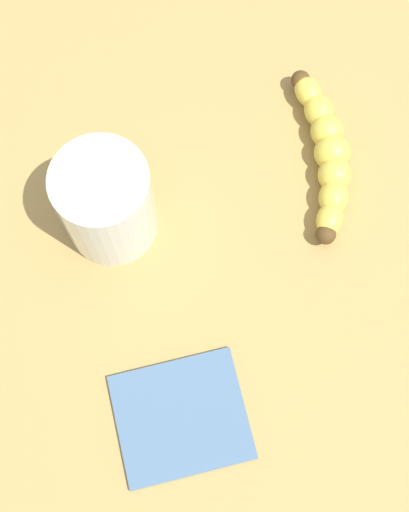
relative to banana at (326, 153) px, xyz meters
The scene contains 4 objects.
wooden_tabletop 6.74cm from the banana, 32.08° to the right, with size 120.00×120.00×3.00cm, color #AB8A4B.
banana is the anchor object (origin of this frame).
smoothie_glass 23.10cm from the banana, ahead, with size 9.04×9.04×11.11cm.
folded_napkin 30.15cm from the banana, 38.11° to the left, with size 11.95×10.57×0.60cm, color slate.
Camera 1 is at (19.08, 28.04, 70.49)cm, focal length 49.73 mm.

